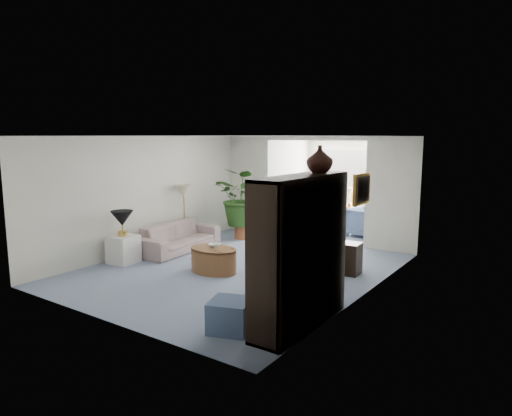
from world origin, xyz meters
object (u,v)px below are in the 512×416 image
Objects in this scene: side_table_dark at (347,258)px; sunroom_chair_maroon at (312,216)px; floor_lamp at (184,191)px; coffee_table at (214,260)px; coffee_bowl at (215,245)px; sunroom_chair_blue at (365,222)px; entertainment_cabinet at (300,252)px; cabinet_urn at (320,159)px; framed_picture at (363,189)px; sofa at (179,237)px; coffee_cup at (216,248)px; sunroom_table at (349,217)px; wingback_chair at (305,251)px; ottoman at (230,315)px; plant_pot at (243,232)px; end_table at (123,249)px; table_lamp at (122,218)px.

sunroom_chair_maroon reaches higher than side_table_dark.
coffee_table is at bearing -33.83° from floor_lamp.
coffee_bowl is 4.62m from sunroom_chair_blue.
coffee_bowl is (-0.05, 0.10, 0.25)m from coffee_table.
cabinet_urn reaches higher than entertainment_cabinet.
sunroom_chair_maroon is (-3.09, 4.27, -1.35)m from framed_picture.
coffee_cup is at bearing -120.96° from sofa.
entertainment_cabinet is (2.36, -1.11, 0.50)m from coffee_cup.
framed_picture reaches higher than floor_lamp.
sunroom_table is (-2.34, 5.02, -1.40)m from framed_picture.
coffee_table is (2.01, -1.35, -1.02)m from floor_lamp.
coffee_table is 2.55× the size of cabinet_urn.
wingback_chair is 2.95m from ottoman.
ottoman is 7.35m from sunroom_table.
wingback_chair is at bearing -5.69° from floor_lamp.
sunroom_chair_blue is (-0.23, 3.55, -0.02)m from wingback_chair.
side_table_dark is at bearing 46.45° from sunroom_chair_maroon.
wingback_chair reaches higher than plant_pot.
side_table_dark is at bearing 36.16° from coffee_cup.
sofa is 4.83m from cabinet_urn.
sunroom_table reaches higher than end_table.
coffee_cup is (0.15, -0.10, 0.27)m from coffee_table.
coffee_bowl is 0.57× the size of plant_pot.
cabinet_urn reaches higher than wingback_chair.
sunroom_chair_blue is (-1.36, 5.27, -1.83)m from cabinet_urn.
side_table_dark is 1.14× the size of ottoman.
cabinet_urn is at bearing -2.18° from table_lamp.
floor_lamp is 0.18× the size of entertainment_cabinet.
coffee_table is 4.16× the size of coffee_bowl.
framed_picture is 5.72m from sunroom_table.
sunroom_table is (2.26, 5.86, 0.02)m from end_table.
coffee_cup is 3.04m from plant_pot.
plant_pot is (0.44, 1.79, -0.14)m from sofa.
end_table is at bearing 159.09° from sunroom_chair_blue.
ottoman is at bearing -131.91° from sofa.
sunroom_chair_maroon is (-2.22, 6.45, 0.15)m from ottoman.
sunroom_chair_maroon is 1.30× the size of sunroom_table.
cabinet_urn is 2.40m from ottoman.
plant_pot is 0.51× the size of sunroom_chair_maroon.
coffee_table is 1.13× the size of wingback_chair.
entertainment_cabinet is at bearing -25.85° from coffee_table.
sunroom_chair_maroon reaches higher than coffee_table.
coffee_table is 0.33m from coffee_cup.
sunroom_chair_blue reaches higher than end_table.
sunroom_chair_blue is (-1.36, 5.77, -0.64)m from entertainment_cabinet.
framed_picture is 1.34× the size of cabinet_urn.
coffee_cup is at bearing 18.02° from wingback_chair.
coffee_cup reaches higher than plant_pot.
sunroom_chair_maroon is (-2.86, 5.77, -0.65)m from entertainment_cabinet.
coffee_cup is 5.42m from sunroom_table.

